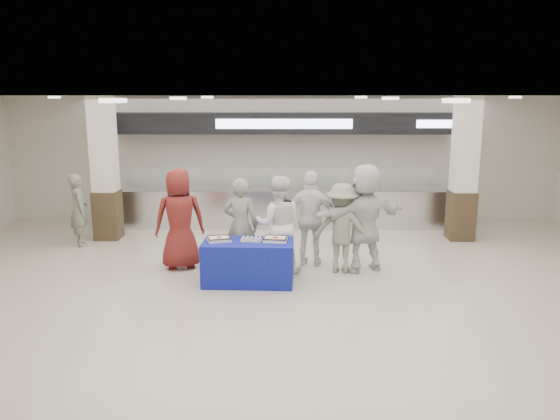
{
  "coord_description": "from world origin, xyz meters",
  "views": [
    {
      "loc": [
        -0.0,
        -7.85,
        3.22
      ],
      "look_at": [
        -0.07,
        1.6,
        1.22
      ],
      "focal_mm": 35.0,
      "sensor_mm": 36.0,
      "label": 1
    }
  ],
  "objects_px": {
    "soldier_a": "(241,225)",
    "civilian_white": "(365,218)",
    "soldier_b": "(342,228)",
    "chef_tall": "(278,224)",
    "soldier_bg": "(79,210)",
    "cupcake_tray": "(251,239)",
    "civilian_maroon": "(180,219)",
    "sheet_cake_right": "(275,239)",
    "chef_short": "(311,219)",
    "display_table": "(248,262)",
    "sheet_cake_left": "(219,239)"
  },
  "relations": [
    {
      "from": "soldier_a",
      "to": "chef_short",
      "type": "distance_m",
      "value": 1.37
    },
    {
      "from": "sheet_cake_right",
      "to": "chef_short",
      "type": "distance_m",
      "value": 1.23
    },
    {
      "from": "cupcake_tray",
      "to": "civilian_white",
      "type": "height_order",
      "value": "civilian_white"
    },
    {
      "from": "cupcake_tray",
      "to": "soldier_a",
      "type": "height_order",
      "value": "soldier_a"
    },
    {
      "from": "display_table",
      "to": "soldier_b",
      "type": "relative_size",
      "value": 0.93
    },
    {
      "from": "civilian_maroon",
      "to": "chef_short",
      "type": "bearing_deg",
      "value": 170.59
    },
    {
      "from": "display_table",
      "to": "chef_short",
      "type": "bearing_deg",
      "value": 44.88
    },
    {
      "from": "chef_short",
      "to": "soldier_b",
      "type": "distance_m",
      "value": 0.68
    },
    {
      "from": "soldier_b",
      "to": "civilian_white",
      "type": "relative_size",
      "value": 0.83
    },
    {
      "from": "soldier_a",
      "to": "soldier_bg",
      "type": "distance_m",
      "value": 4.05
    },
    {
      "from": "chef_short",
      "to": "soldier_bg",
      "type": "distance_m",
      "value": 5.14
    },
    {
      "from": "civilian_maroon",
      "to": "sheet_cake_left",
      "type": "bearing_deg",
      "value": 121.27
    },
    {
      "from": "chef_short",
      "to": "soldier_bg",
      "type": "relative_size",
      "value": 1.16
    },
    {
      "from": "cupcake_tray",
      "to": "soldier_bg",
      "type": "relative_size",
      "value": 0.25
    },
    {
      "from": "soldier_bg",
      "to": "cupcake_tray",
      "type": "bearing_deg",
      "value": -149.97
    },
    {
      "from": "display_table",
      "to": "chef_tall",
      "type": "distance_m",
      "value": 0.97
    },
    {
      "from": "sheet_cake_right",
      "to": "civilian_white",
      "type": "relative_size",
      "value": 0.21
    },
    {
      "from": "sheet_cake_left",
      "to": "chef_short",
      "type": "bearing_deg",
      "value": 31.72
    },
    {
      "from": "soldier_a",
      "to": "civilian_white",
      "type": "bearing_deg",
      "value": -166.97
    },
    {
      "from": "civilian_white",
      "to": "soldier_bg",
      "type": "bearing_deg",
      "value": -40.63
    },
    {
      "from": "display_table",
      "to": "chef_short",
      "type": "height_order",
      "value": "chef_short"
    },
    {
      "from": "display_table",
      "to": "sheet_cake_right",
      "type": "distance_m",
      "value": 0.63
    },
    {
      "from": "sheet_cake_right",
      "to": "civilian_maroon",
      "type": "relative_size",
      "value": 0.22
    },
    {
      "from": "sheet_cake_left",
      "to": "cupcake_tray",
      "type": "bearing_deg",
      "value": 1.38
    },
    {
      "from": "soldier_b",
      "to": "sheet_cake_right",
      "type": "bearing_deg",
      "value": 39.43
    },
    {
      "from": "display_table",
      "to": "sheet_cake_right",
      "type": "relative_size",
      "value": 3.63
    },
    {
      "from": "sheet_cake_left",
      "to": "sheet_cake_right",
      "type": "bearing_deg",
      "value": -0.49
    },
    {
      "from": "chef_tall",
      "to": "civilian_white",
      "type": "xyz_separation_m",
      "value": [
        1.59,
        0.1,
        0.11
      ]
    },
    {
      "from": "sheet_cake_left",
      "to": "civilian_maroon",
      "type": "bearing_deg",
      "value": 134.84
    },
    {
      "from": "sheet_cake_left",
      "to": "chef_short",
      "type": "height_order",
      "value": "chef_short"
    },
    {
      "from": "civilian_maroon",
      "to": "soldier_b",
      "type": "height_order",
      "value": "civilian_maroon"
    },
    {
      "from": "soldier_b",
      "to": "soldier_bg",
      "type": "relative_size",
      "value": 1.05
    },
    {
      "from": "display_table",
      "to": "soldier_bg",
      "type": "bearing_deg",
      "value": 149.92
    },
    {
      "from": "soldier_a",
      "to": "soldier_b",
      "type": "bearing_deg",
      "value": -169.37
    },
    {
      "from": "civilian_maroon",
      "to": "soldier_a",
      "type": "height_order",
      "value": "civilian_maroon"
    },
    {
      "from": "sheet_cake_left",
      "to": "chef_tall",
      "type": "height_order",
      "value": "chef_tall"
    },
    {
      "from": "civilian_maroon",
      "to": "soldier_bg",
      "type": "xyz_separation_m",
      "value": [
        -2.48,
        1.56,
        -0.16
      ]
    },
    {
      "from": "sheet_cake_right",
      "to": "chef_short",
      "type": "relative_size",
      "value": 0.23
    },
    {
      "from": "display_table",
      "to": "chef_short",
      "type": "relative_size",
      "value": 0.85
    },
    {
      "from": "sheet_cake_left",
      "to": "soldier_a",
      "type": "height_order",
      "value": "soldier_a"
    },
    {
      "from": "display_table",
      "to": "sheet_cake_left",
      "type": "height_order",
      "value": "sheet_cake_left"
    },
    {
      "from": "chef_tall",
      "to": "soldier_bg",
      "type": "relative_size",
      "value": 1.14
    },
    {
      "from": "civilian_maroon",
      "to": "chef_tall",
      "type": "bearing_deg",
      "value": 159.54
    },
    {
      "from": "cupcake_tray",
      "to": "chef_short",
      "type": "xyz_separation_m",
      "value": [
        1.08,
        1.0,
        0.14
      ]
    },
    {
      "from": "soldier_b",
      "to": "cupcake_tray",
      "type": "bearing_deg",
      "value": 32.52
    },
    {
      "from": "sheet_cake_right",
      "to": "civilian_maroon",
      "type": "bearing_deg",
      "value": 154.93
    },
    {
      "from": "chef_short",
      "to": "civilian_white",
      "type": "relative_size",
      "value": 0.91
    },
    {
      "from": "civilian_maroon",
      "to": "chef_tall",
      "type": "height_order",
      "value": "civilian_maroon"
    },
    {
      "from": "soldier_b",
      "to": "chef_short",
      "type": "bearing_deg",
      "value": -24.26
    },
    {
      "from": "chef_tall",
      "to": "soldier_bg",
      "type": "xyz_separation_m",
      "value": [
        -4.33,
        1.78,
        -0.11
      ]
    }
  ]
}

